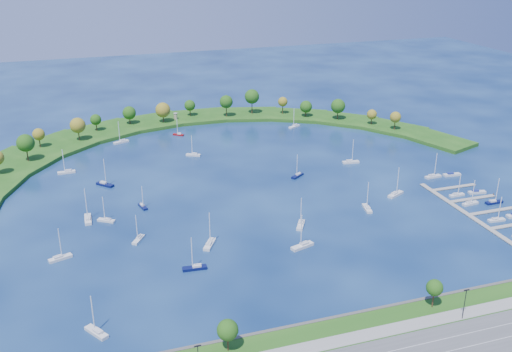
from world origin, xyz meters
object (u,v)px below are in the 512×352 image
object	(u,v)px
moored_boat_5	(67,171)
moored_boat_12	(294,126)
moored_boat_1	(298,175)
moored_boat_3	(195,267)
moored_boat_8	(60,257)
docked_boat_10	(433,176)
moored_boat_2	(396,194)
moored_boat_9	(88,219)
moored_boat_11	(301,224)
docked_boat_8	(457,194)
moored_boat_14	(121,141)
moored_boat_16	(210,243)
docked_boat_4	(496,219)
docked_boat_6	(470,203)
moored_boat_17	(105,184)
moored_boat_6	(351,161)
moored_boat_0	(138,239)
moored_boat_10	(178,134)
dock_system	(494,219)
moored_boat_7	(303,245)
docked_boat_11	(452,174)
moored_boat_18	(97,331)
moored_boat_15	(106,220)
moored_boat_4	(143,206)
docked_boat_7	(494,201)
moored_boat_19	(193,154)
moored_boat_13	(367,208)
harbor_tower	(175,116)

from	to	relation	value
moored_boat_5	moored_boat_12	size ratio (longest dim) A/B	1.02
moored_boat_1	moored_boat_3	world-z (taller)	moored_boat_3
moored_boat_8	docked_boat_10	size ratio (longest dim) A/B	1.00
moored_boat_8	moored_boat_2	bearing A→B (deg)	-14.30
moored_boat_9	moored_boat_11	xyz separation A→B (m)	(80.25, -31.54, -0.04)
moored_boat_8	docked_boat_8	distance (m)	168.61
moored_boat_3	moored_boat_14	xyz separation A→B (m)	(-9.44, 144.60, 0.01)
moored_boat_16	docked_boat_4	xyz separation A→B (m)	(115.41, -16.58, -0.07)
docked_boat_6	moored_boat_2	bearing A→B (deg)	137.67
moored_boat_9	moored_boat_17	world-z (taller)	moored_boat_9
moored_boat_6	docked_boat_8	size ratio (longest dim) A/B	1.20
moored_boat_14	docked_boat_6	distance (m)	186.44
moored_boat_0	moored_boat_2	world-z (taller)	moored_boat_2
moored_boat_8	moored_boat_10	size ratio (longest dim) A/B	1.27
dock_system	moored_boat_2	world-z (taller)	moored_boat_2
moored_boat_9	moored_boat_17	distance (m)	36.17
moored_boat_7	moored_boat_0	bearing A→B (deg)	-40.43
dock_system	moored_boat_5	distance (m)	196.11
moored_boat_6	docked_boat_11	xyz separation A→B (m)	(38.55, -30.65, -0.29)
moored_boat_0	moored_boat_7	size ratio (longest dim) A/B	0.81
moored_boat_0	moored_boat_12	bearing A→B (deg)	168.57
moored_boat_5	docked_boat_10	distance (m)	177.32
moored_boat_18	docked_boat_4	bearing A→B (deg)	-113.69
moored_boat_2	moored_boat_17	distance (m)	132.71
moored_boat_8	moored_boat_15	bearing A→B (deg)	35.51
moored_boat_9	moored_boat_17	size ratio (longest dim) A/B	1.05
dock_system	moored_boat_4	xyz separation A→B (m)	(-134.15, 56.72, 0.50)
moored_boat_10	moored_boat_15	xyz separation A→B (m)	(-49.50, -100.61, 0.03)
moored_boat_4	moored_boat_11	distance (m)	68.32
docked_boat_4	docked_boat_11	size ratio (longest dim) A/B	1.23
docked_boat_4	moored_boat_17	bearing A→B (deg)	153.34
moored_boat_11	docked_boat_7	xyz separation A→B (m)	(87.53, -6.23, -0.03)
moored_boat_18	moored_boat_19	xyz separation A→B (m)	(59.29, 137.45, -0.04)
moored_boat_1	docked_boat_10	xyz separation A→B (m)	(61.15, -21.44, 0.02)
moored_boat_5	moored_boat_18	size ratio (longest dim) A/B	0.97
moored_boat_2	docked_boat_4	world-z (taller)	moored_boat_2
moored_boat_13	docked_boat_8	size ratio (longest dim) A/B	1.17
moored_boat_12	docked_boat_11	bearing A→B (deg)	85.24
moored_boat_1	moored_boat_7	bearing A→B (deg)	34.09
moored_boat_0	moored_boat_3	distance (m)	31.25
moored_boat_3	docked_boat_11	distance (m)	144.01
moored_boat_7	moored_boat_2	bearing A→B (deg)	-169.27
moored_boat_1	moored_boat_11	world-z (taller)	moored_boat_11
moored_boat_4	moored_boat_0	bearing A→B (deg)	-25.09
moored_boat_9	docked_boat_7	distance (m)	171.99
moored_boat_16	docked_boat_10	bearing A→B (deg)	-44.63
moored_boat_10	docked_boat_6	bearing A→B (deg)	163.53
moored_boat_3	docked_boat_11	world-z (taller)	moored_boat_3
moored_boat_1	moored_boat_2	world-z (taller)	moored_boat_2
harbor_tower	moored_boat_8	bearing A→B (deg)	-115.06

